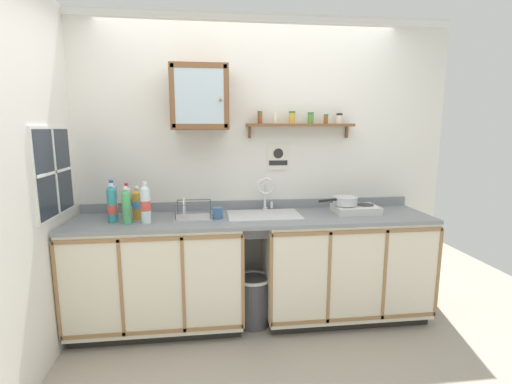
{
  "coord_description": "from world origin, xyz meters",
  "views": [
    {
      "loc": [
        -0.35,
        -2.63,
        1.63
      ],
      "look_at": [
        0.03,
        0.4,
        1.11
      ],
      "focal_mm": 25.73,
      "sensor_mm": 36.0,
      "label": 1
    }
  ],
  "objects_px": {
    "mug": "(217,213)",
    "trash_bin": "(253,299)",
    "hot_plate_stove": "(356,209)",
    "saucepan": "(345,200)",
    "sink": "(264,220)",
    "bottle_soda_green_2": "(127,207)",
    "bottle_water_clear_3": "(146,204)",
    "bottle_water_blue_4": "(112,201)",
    "bottle_detergent_teal_0": "(112,205)",
    "bottle_juice_amber_1": "(137,204)",
    "wall_cabinet": "(200,98)",
    "dish_rack": "(192,215)",
    "warning_sign": "(278,157)",
    "bottle_opaque_white_5": "(127,202)"
  },
  "relations": [
    {
      "from": "mug",
      "to": "bottle_soda_green_2",
      "type": "bearing_deg",
      "value": -173.67
    },
    {
      "from": "bottle_water_blue_4",
      "to": "trash_bin",
      "type": "distance_m",
      "value": 1.41
    },
    {
      "from": "hot_plate_stove",
      "to": "bottle_juice_amber_1",
      "type": "xyz_separation_m",
      "value": [
        -1.81,
        0.0,
        0.09
      ]
    },
    {
      "from": "hot_plate_stove",
      "to": "trash_bin",
      "type": "bearing_deg",
      "value": -174.37
    },
    {
      "from": "hot_plate_stove",
      "to": "bottle_water_blue_4",
      "type": "height_order",
      "value": "bottle_water_blue_4"
    },
    {
      "from": "hot_plate_stove",
      "to": "warning_sign",
      "type": "relative_size",
      "value": 1.56
    },
    {
      "from": "bottle_water_clear_3",
      "to": "hot_plate_stove",
      "type": "bearing_deg",
      "value": 4.68
    },
    {
      "from": "bottle_opaque_white_5",
      "to": "trash_bin",
      "type": "xyz_separation_m",
      "value": [
        1.01,
        -0.14,
        -0.83
      ]
    },
    {
      "from": "bottle_detergent_teal_0",
      "to": "bottle_soda_green_2",
      "type": "relative_size",
      "value": 1.07
    },
    {
      "from": "hot_plate_stove",
      "to": "dish_rack",
      "type": "distance_m",
      "value": 1.39
    },
    {
      "from": "bottle_soda_green_2",
      "to": "dish_rack",
      "type": "bearing_deg",
      "value": 12.65
    },
    {
      "from": "mug",
      "to": "trash_bin",
      "type": "height_order",
      "value": "mug"
    },
    {
      "from": "wall_cabinet",
      "to": "bottle_detergent_teal_0",
      "type": "bearing_deg",
      "value": -164.28
    },
    {
      "from": "bottle_water_blue_4",
      "to": "bottle_water_clear_3",
      "type": "bearing_deg",
      "value": -35.66
    },
    {
      "from": "saucepan",
      "to": "hot_plate_stove",
      "type": "bearing_deg",
      "value": -11.16
    },
    {
      "from": "sink",
      "to": "bottle_detergent_teal_0",
      "type": "bearing_deg",
      "value": -176.05
    },
    {
      "from": "bottle_detergent_teal_0",
      "to": "dish_rack",
      "type": "height_order",
      "value": "bottle_detergent_teal_0"
    },
    {
      "from": "mug",
      "to": "bottle_opaque_white_5",
      "type": "bearing_deg",
      "value": 170.79
    },
    {
      "from": "saucepan",
      "to": "wall_cabinet",
      "type": "distance_m",
      "value": 1.48
    },
    {
      "from": "dish_rack",
      "to": "wall_cabinet",
      "type": "height_order",
      "value": "wall_cabinet"
    },
    {
      "from": "hot_plate_stove",
      "to": "bottle_opaque_white_5",
      "type": "height_order",
      "value": "bottle_opaque_white_5"
    },
    {
      "from": "bottle_juice_amber_1",
      "to": "dish_rack",
      "type": "relative_size",
      "value": 0.9
    },
    {
      "from": "bottle_juice_amber_1",
      "to": "bottle_water_clear_3",
      "type": "distance_m",
      "value": 0.17
    },
    {
      "from": "bottle_detergent_teal_0",
      "to": "wall_cabinet",
      "type": "height_order",
      "value": "wall_cabinet"
    },
    {
      "from": "saucepan",
      "to": "trash_bin",
      "type": "bearing_deg",
      "value": -172.42
    },
    {
      "from": "bottle_soda_green_2",
      "to": "wall_cabinet",
      "type": "distance_m",
      "value": 1.03
    },
    {
      "from": "bottle_detergent_teal_0",
      "to": "bottle_soda_green_2",
      "type": "bearing_deg",
      "value": -24.37
    },
    {
      "from": "hot_plate_stove",
      "to": "bottle_soda_green_2",
      "type": "distance_m",
      "value": 1.87
    },
    {
      "from": "saucepan",
      "to": "warning_sign",
      "type": "bearing_deg",
      "value": 155.99
    },
    {
      "from": "saucepan",
      "to": "bottle_water_blue_4",
      "type": "relative_size",
      "value": 1.2
    },
    {
      "from": "sink",
      "to": "bottle_water_clear_3",
      "type": "xyz_separation_m",
      "value": [
        -0.93,
        -0.14,
        0.19
      ]
    },
    {
      "from": "saucepan",
      "to": "warning_sign",
      "type": "relative_size",
      "value": 1.54
    },
    {
      "from": "bottle_soda_green_2",
      "to": "warning_sign",
      "type": "relative_size",
      "value": 1.2
    },
    {
      "from": "bottle_detergent_teal_0",
      "to": "bottle_water_clear_3",
      "type": "distance_m",
      "value": 0.27
    },
    {
      "from": "bottle_juice_amber_1",
      "to": "wall_cabinet",
      "type": "xyz_separation_m",
      "value": [
        0.51,
        0.11,
        0.83
      ]
    },
    {
      "from": "bottle_water_blue_4",
      "to": "dish_rack",
      "type": "xyz_separation_m",
      "value": [
        0.63,
        -0.1,
        -0.11
      ]
    },
    {
      "from": "trash_bin",
      "to": "bottle_soda_green_2",
      "type": "bearing_deg",
      "value": -176.98
    },
    {
      "from": "bottle_water_clear_3",
      "to": "mug",
      "type": "bearing_deg",
      "value": 8.14
    },
    {
      "from": "sink",
      "to": "saucepan",
      "type": "relative_size",
      "value": 1.62
    },
    {
      "from": "sink",
      "to": "hot_plate_stove",
      "type": "bearing_deg",
      "value": 0.26
    },
    {
      "from": "hot_plate_stove",
      "to": "trash_bin",
      "type": "xyz_separation_m",
      "value": [
        -0.89,
        -0.09,
        -0.73
      ]
    },
    {
      "from": "bottle_water_clear_3",
      "to": "wall_cabinet",
      "type": "relative_size",
      "value": 0.64
    },
    {
      "from": "sink",
      "to": "mug",
      "type": "bearing_deg",
      "value": -171.2
    },
    {
      "from": "bottle_soda_green_2",
      "to": "mug",
      "type": "bearing_deg",
      "value": 6.33
    },
    {
      "from": "sink",
      "to": "saucepan",
      "type": "bearing_deg",
      "value": 1.81
    },
    {
      "from": "bottle_detergent_teal_0",
      "to": "trash_bin",
      "type": "relative_size",
      "value": 0.72
    },
    {
      "from": "bottle_water_blue_4",
      "to": "bottle_detergent_teal_0",
      "type": "bearing_deg",
      "value": -76.74
    },
    {
      "from": "bottle_detergent_teal_0",
      "to": "bottle_juice_amber_1",
      "type": "height_order",
      "value": "bottle_detergent_teal_0"
    },
    {
      "from": "bottle_soda_green_2",
      "to": "bottle_water_clear_3",
      "type": "distance_m",
      "value": 0.14
    },
    {
      "from": "dish_rack",
      "to": "wall_cabinet",
      "type": "distance_m",
      "value": 0.94
    }
  ]
}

